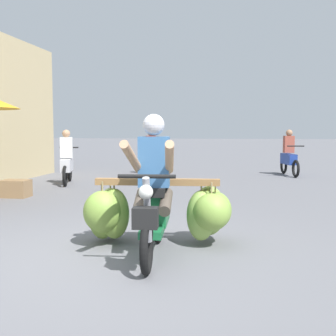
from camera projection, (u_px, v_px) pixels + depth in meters
ground_plane at (104, 259)px, 4.73m from camera, size 120.00×120.00×0.00m
motorbike_main_loaded at (157, 208)px, 5.17m from camera, size 1.87×1.91×1.58m
motorbike_distant_ahead_left at (67, 162)px, 11.09m from camera, size 0.65×1.58×1.40m
motorbike_distant_ahead_right at (289, 157)px, 13.22m from camera, size 0.59×1.60×1.40m
motorbike_distant_far_ahead at (151, 156)px, 13.51m from camera, size 0.69×1.56×1.40m
produce_crate at (16, 189)px, 8.99m from camera, size 0.56×0.40×0.36m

